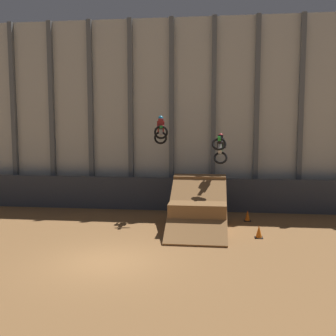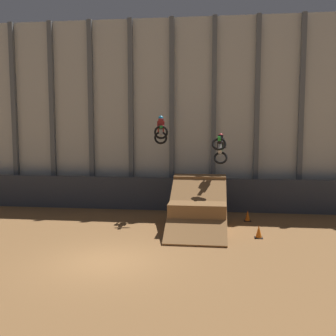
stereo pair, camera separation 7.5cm
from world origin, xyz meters
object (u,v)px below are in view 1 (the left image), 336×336
(traffic_cone_arena_edge, at_px, (259,232))
(rider_bike_left_air, at_px, (161,131))
(dirt_ramp, at_px, (198,210))
(traffic_cone_near_ramp, at_px, (248,216))
(rider_bike_right_air, at_px, (220,147))

(traffic_cone_arena_edge, bearing_deg, rider_bike_left_air, 144.21)
(dirt_ramp, height_order, traffic_cone_arena_edge, dirt_ramp)
(dirt_ramp, xyz_separation_m, traffic_cone_near_ramp, (2.52, 1.49, -0.58))
(rider_bike_left_air, distance_m, traffic_cone_arena_edge, 7.50)
(traffic_cone_near_ramp, bearing_deg, rider_bike_right_air, -170.66)
(traffic_cone_arena_edge, bearing_deg, traffic_cone_near_ramp, 94.51)
(dirt_ramp, relative_size, rider_bike_right_air, 2.87)
(rider_bike_left_air, bearing_deg, traffic_cone_arena_edge, -44.84)
(rider_bike_left_air, height_order, traffic_cone_arena_edge, rider_bike_left_air)
(dirt_ramp, xyz_separation_m, traffic_cone_arena_edge, (2.77, -1.66, -0.58))
(dirt_ramp, height_order, rider_bike_right_air, rider_bike_right_air)
(rider_bike_left_air, bearing_deg, traffic_cone_near_ramp, -13.83)
(rider_bike_right_air, bearing_deg, traffic_cone_near_ramp, 14.07)
(rider_bike_left_air, distance_m, traffic_cone_near_ramp, 6.44)
(dirt_ramp, relative_size, traffic_cone_arena_edge, 8.49)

